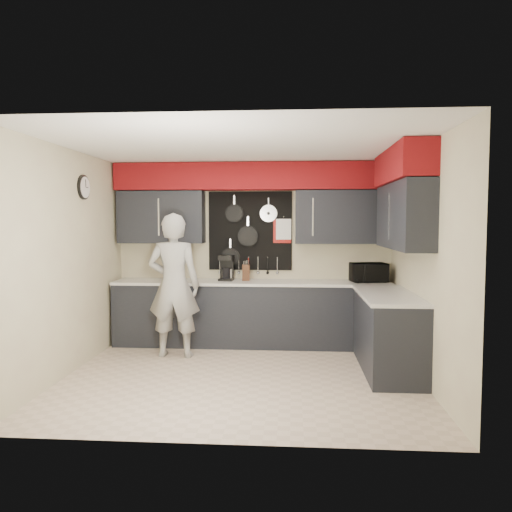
# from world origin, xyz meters

# --- Properties ---
(ground) EXTENTS (4.00, 4.00, 0.00)m
(ground) POSITION_xyz_m (0.00, 0.00, 0.00)
(ground) COLOR beige
(ground) RESTS_ON ground
(back_wall_assembly) EXTENTS (4.00, 0.36, 2.60)m
(back_wall_assembly) POSITION_xyz_m (0.01, 1.60, 2.01)
(back_wall_assembly) COLOR beige
(back_wall_assembly) RESTS_ON ground
(right_wall_assembly) EXTENTS (0.36, 3.50, 2.60)m
(right_wall_assembly) POSITION_xyz_m (1.85, 0.26, 1.94)
(right_wall_assembly) COLOR beige
(right_wall_assembly) RESTS_ON ground
(left_wall_assembly) EXTENTS (0.05, 3.50, 2.60)m
(left_wall_assembly) POSITION_xyz_m (-1.99, 0.02, 1.33)
(left_wall_assembly) COLOR beige
(left_wall_assembly) RESTS_ON ground
(base_cabinets) EXTENTS (3.95, 2.20, 0.92)m
(base_cabinets) POSITION_xyz_m (0.49, 1.13, 0.46)
(base_cabinets) COLOR black
(base_cabinets) RESTS_ON ground
(microwave) EXTENTS (0.53, 0.41, 0.26)m
(microwave) POSITION_xyz_m (1.63, 1.45, 1.05)
(microwave) COLOR black
(microwave) RESTS_ON base_cabinets
(knife_block) EXTENTS (0.11, 0.11, 0.23)m
(knife_block) POSITION_xyz_m (-0.09, 1.48, 1.03)
(knife_block) COLOR #371B11
(knife_block) RESTS_ON base_cabinets
(utensil_crock) EXTENTS (0.13, 0.13, 0.16)m
(utensil_crock) POSITION_xyz_m (-0.36, 1.52, 1.00)
(utensil_crock) COLOR white
(utensil_crock) RESTS_ON base_cabinets
(coffee_maker) EXTENTS (0.21, 0.25, 0.36)m
(coffee_maker) POSITION_xyz_m (-0.37, 1.51, 1.10)
(coffee_maker) COLOR black
(coffee_maker) RESTS_ON base_cabinets
(person) EXTENTS (0.69, 0.46, 1.87)m
(person) POSITION_xyz_m (-0.97, 0.78, 0.94)
(person) COLOR #A3A4A1
(person) RESTS_ON ground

